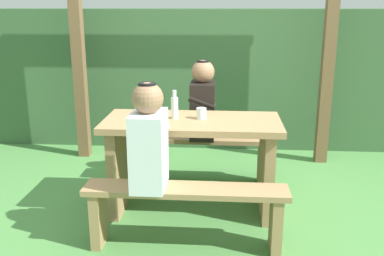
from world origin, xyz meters
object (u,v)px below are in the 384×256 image
Objects in this scene: person_white_shirt at (149,140)px; bottle_left at (153,110)px; bench_far at (197,150)px; cell_phone at (152,116)px; person_black_coat at (203,103)px; picnic_table at (192,150)px; bottle_right at (175,107)px; drinking_glass at (201,113)px; bench_near at (186,205)px.

person_white_shirt reaches higher than bottle_left.
cell_phone is at bearing -121.93° from bench_far.
picnic_table is at bearing -95.39° from person_black_coat.
bottle_left is at bearing -152.96° from bottle_right.
bench_far is 6.14× the size of bottle_right.
bottle_right is at bearing -104.25° from bench_far.
person_black_coat reaches higher than cell_phone.
bench_far is 0.75m from drinking_glass.
picnic_table is 1.00× the size of bench_far.
bench_far is at bearing 97.35° from drinking_glass.
picnic_table reaches higher than bench_near.
bench_far is at bearing 176.58° from person_black_coat.
bottle_left reaches higher than picnic_table.
bench_near is 1.95× the size of person_black_coat.
person_black_coat is (0.06, 0.59, 0.26)m from picnic_table.
bench_near is at bearing -90.00° from bench_far.
drinking_glass is 0.22m from bottle_right.
picnic_table is 10.00× the size of cell_phone.
person_white_shirt is 0.70m from drinking_glass.
bench_far is at bearing 90.00° from picnic_table.
drinking_glass reaches higher than bench_far.
picnic_table is 15.74× the size of drinking_glass.
person_white_shirt is at bearing -117.06° from drinking_glass.
person_white_shirt reaches higher than cell_phone.
drinking_glass reaches higher than bench_near.
bottle_left reaches higher than cell_phone.
picnic_table is 1.00× the size of bench_near.
person_black_coat is (0.06, 1.18, 0.46)m from bench_near.
picnic_table is at bearing 9.01° from bottle_left.
person_black_coat is (0.06, -0.00, 0.46)m from bench_far.
picnic_table is at bearing -13.08° from bottle_right.
bench_near is 10.00× the size of cell_phone.
person_black_coat reaches higher than drinking_glass.
person_black_coat is at bearing 91.70° from drinking_glass.
bench_near is (0.00, -0.59, -0.20)m from picnic_table.
person_black_coat is 3.49× the size of bottle_left.
person_black_coat is 0.73m from bottle_left.
person_white_shirt is at bearing -99.50° from bottle_right.
cell_phone is at bearing 97.05° from person_white_shirt.
bottle_right is at bearing -31.21° from cell_phone.
drinking_glass is 0.39× the size of bottle_right.
drinking_glass is 0.38m from bottle_left.
bench_far is at bearing 75.75° from bottle_right.
bottle_right is (-0.14, 0.62, 0.55)m from bench_near.
person_white_shirt is at bearing -112.68° from picnic_table.
drinking_glass is 0.40m from cell_phone.
picnic_table is 1.95× the size of person_black_coat.
bench_near is at bearing -84.35° from cell_phone.
person_white_shirt is (-0.25, 0.00, 0.46)m from bench_near.
drinking_glass is at bearing 12.34° from bottle_left.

